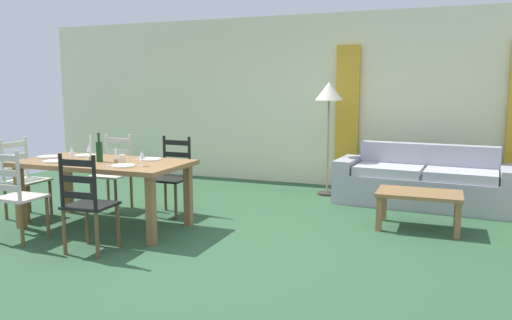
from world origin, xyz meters
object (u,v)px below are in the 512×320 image
couch (424,184)px  standing_lamp (329,98)px  dining_chair_near_left (16,196)px  wine_glass_near_left (72,151)px  dining_chair_far_right (172,176)px  dining_chair_near_right (87,203)px  coffee_cup_primary (122,159)px  wine_glass_far_left (89,148)px  dining_chair_far_left (114,172)px  wine_bottle (99,151)px  coffee_table (419,198)px  wine_glass_near_right (142,155)px  dining_chair_head_west (24,178)px  dining_table (104,169)px

couch → standing_lamp: size_ratio=1.42×
dining_chair_near_left → wine_glass_near_left: (0.16, 0.65, 0.38)m
dining_chair_far_right → wine_glass_near_left: bearing=-129.8°
dining_chair_near_right → coffee_cup_primary: size_ratio=10.67×
wine_glass_near_left → coffee_cup_primary: wine_glass_near_left is taller
dining_chair_far_right → wine_glass_far_left: size_ratio=5.96×
couch → dining_chair_far_left: bearing=-156.3°
wine_glass_far_left → wine_bottle: bearing=-33.4°
coffee_table → standing_lamp: standing_lamp is taller
standing_lamp → dining_chair_near_left: bearing=-126.2°
coffee_table → standing_lamp: 2.21m
wine_bottle → wine_glass_far_left: bearing=146.6°
dining_chair_far_left → dining_chair_far_right: size_ratio=1.00×
wine_bottle → wine_glass_near_right: bearing=-8.7°
wine_glass_near_right → coffee_table: size_ratio=0.18×
dining_chair_near_left → coffee_table: (3.79, 1.94, -0.12)m
dining_chair_near_left → dining_chair_far_left: same height
dining_chair_far_left → couch: 4.09m
couch → standing_lamp: 1.77m
dining_chair_far_right → coffee_cup_primary: (-0.13, -0.82, 0.32)m
dining_chair_near_right → wine_glass_far_left: dining_chair_near_right is taller
wine_glass_far_left → standing_lamp: size_ratio=0.10×
wine_glass_far_left → wine_glass_near_left: bearing=-92.9°
wine_bottle → wine_glass_near_left: (-0.32, -0.07, -0.01)m
dining_chair_far_right → dining_chair_head_west: (-1.60, -0.77, 0.00)m
dining_table → couch: (3.31, 2.38, -0.37)m
dining_chair_far_right → wine_glass_near_left: (-0.74, -0.89, 0.38)m
wine_glass_near_left → standing_lamp: standing_lamp is taller
dining_chair_near_left → coffee_cup_primary: size_ratio=10.67×
dining_chair_head_west → couch: dining_chair_head_west is taller
wine_glass_near_right → dining_chair_head_west: bearing=175.4°
dining_chair_head_west → wine_bottle: size_ratio=3.04×
dining_chair_near_left → wine_bottle: bearing=56.4°
standing_lamp → coffee_cup_primary: bearing=-122.5°
standing_lamp → dining_table: bearing=-127.3°
dining_table → dining_chair_far_left: 0.87m
dining_table → wine_glass_far_left: bearing=154.0°
dining_chair_near_right → dining_chair_near_left: bearing=178.8°
dining_table → wine_glass_near_left: size_ratio=11.80×
dining_chair_far_left → wine_glass_far_left: bearing=-78.4°
wine_glass_far_left → coffee_cup_primary: bearing=-18.6°
dining_chair_far_left → dining_chair_near_left: bearing=-92.2°
dining_chair_near_right → coffee_cup_primary: 0.81m
dining_chair_near_right → wine_glass_far_left: bearing=127.7°
dining_chair_near_right → dining_chair_far_left: same height
dining_chair_near_right → coffee_table: dining_chair_near_right is taller
dining_chair_near_left → dining_chair_far_right: bearing=59.6°
dining_chair_head_west → coffee_cup_primary: bearing=-2.1°
coffee_table → wine_glass_near_right: bearing=-154.2°
wine_bottle → couch: wine_bottle is taller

